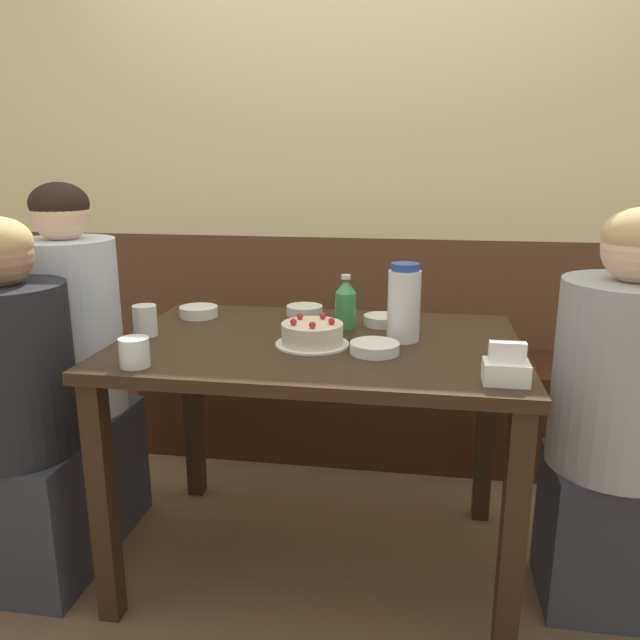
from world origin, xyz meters
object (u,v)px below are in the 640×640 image
Objects in this scene: water_pitcher at (404,303)px; bowl_rice_small at (375,348)px; birthday_cake at (312,334)px; person_grey_tee at (19,418)px; person_pale_blue_shirt at (618,421)px; bench_seat at (348,403)px; glass_tumbler_short at (145,321)px; napkin_holder at (506,368)px; person_teal_shirt at (76,372)px; soju_bottle at (346,303)px; bowl_sauce_shallow at (305,310)px; glass_water_tall at (134,352)px; bowl_side_dish at (199,312)px; bowl_soup_white at (382,320)px.

water_pitcher reaches higher than bowl_rice_small.
person_grey_tee is at bearing -167.53° from birthday_cake.
person_pale_blue_shirt is (0.69, 0.05, -0.20)m from bowl_rice_small.
bench_seat is at bearing 100.77° from bowl_rice_small.
person_grey_tee reaches higher than glass_tumbler_short.
water_pitcher is 0.80m from glass_tumbler_short.
napkin_holder is 0.78× the size of bowl_rice_small.
person_teal_shirt is at bearing 164.54° from napkin_holder.
soju_bottle is 0.23m from bowl_sauce_shallow.
soju_bottle is at bearing 43.76° from glass_water_tall.
person_pale_blue_shirt is at bearing -11.74° from bowl_side_dish.
person_teal_shirt reaches higher than glass_tumbler_short.
bowl_sauce_shallow is (-0.35, 0.26, -0.10)m from water_pitcher.
bench_seat is 13.89× the size of bowl_side_dish.
person_grey_tee is at bearing -130.98° from bowl_side_dish.
bowl_sauce_shallow is (-0.28, 0.41, 0.00)m from bowl_rice_small.
bowl_soup_white is 1.07m from person_teal_shirt.
glass_water_tall is at bearing -147.97° from birthday_cake.
water_pitcher is 2.96× the size of glass_water_tall.
person_grey_tee is at bearing -144.55° from bowl_sauce_shallow.
birthday_cake is 0.37m from bowl_sauce_shallow.
water_pitcher is (0.25, -0.79, 0.65)m from bench_seat.
bowl_soup_white is at bearing 40.60° from glass_water_tall.
soju_bottle is 0.64m from napkin_holder.
soju_bottle is at bearing -84.66° from bench_seat.
bowl_rice_small is 1.06× the size of bowl_side_dish.
soju_bottle is at bearing 148.03° from water_pitcher.
glass_tumbler_short is (-0.44, -0.34, 0.03)m from bowl_sauce_shallow.
bowl_sauce_shallow is at bearing 161.25° from bowl_soup_white.
bowl_sauce_shallow is at bearing 37.37° from glass_tumbler_short.
water_pitcher is (0.26, 0.09, 0.08)m from birthday_cake.
birthday_cake is 0.20m from bowl_rice_small.
bowl_sauce_shallow is (0.36, 0.08, -0.00)m from bowl_side_dish.
birthday_cake is 0.32m from bowl_soup_white.
bowl_side_dish is 0.11× the size of person_teal_shirt.
water_pitcher reaches higher than bowl_side_dish.
bench_seat is 0.92m from soju_bottle.
water_pitcher reaches higher than soju_bottle.
person_grey_tee reaches higher than birthday_cake.
bench_seat is at bearing 105.89° from bowl_soup_white.
person_teal_shirt is at bearing -4.57° from person_pale_blue_shirt.
water_pitcher is at bearing -14.18° from bowl_side_dish.
soju_bottle is 1.59× the size of napkin_holder.
bowl_side_dish is at bearing 165.82° from water_pitcher.
birthday_cake is 2.74× the size of glass_water_tall.
bench_seat is at bearing 89.33° from birthday_cake.
bowl_soup_white is 0.81m from glass_water_tall.
water_pitcher reaches higher than napkin_holder.
bench_seat is at bearing 95.34° from soju_bottle.
birthday_cake is 1.55× the size of bowl_rice_small.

